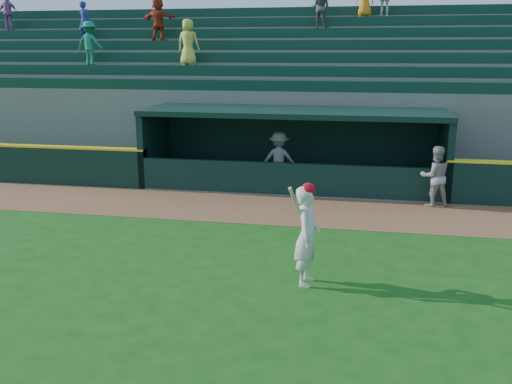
{
  "coord_description": "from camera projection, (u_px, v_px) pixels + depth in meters",
  "views": [
    {
      "loc": [
        2.27,
        -10.0,
        4.23
      ],
      "look_at": [
        0.0,
        1.6,
        1.3
      ],
      "focal_mm": 40.0,
      "sensor_mm": 36.0,
      "label": 1
    }
  ],
  "objects": [
    {
      "name": "batter_at_plate",
      "position": [
        307.0,
        234.0,
        10.45
      ],
      "size": [
        0.55,
        0.81,
        1.95
      ],
      "color": "silver",
      "rests_on": "ground"
    },
    {
      "name": "dugout",
      "position": [
        294.0,
        143.0,
        18.26
      ],
      "size": [
        9.4,
        2.8,
        2.46
      ],
      "color": "slate",
      "rests_on": "ground"
    },
    {
      "name": "dugout_player_inside",
      "position": [
        279.0,
        159.0,
        18.13
      ],
      "size": [
        1.17,
        0.71,
        1.76
      ],
      "primitive_type": "imported",
      "rotation": [
        0.0,
        0.0,
        3.2
      ],
      "color": "#A6A6A0",
      "rests_on": "ground"
    },
    {
      "name": "stands",
      "position": [
        309.0,
        99.0,
        22.36
      ],
      "size": [
        34.5,
        6.25,
        6.98
      ],
      "color": "slate",
      "rests_on": "ground"
    },
    {
      "name": "ground",
      "position": [
        240.0,
        277.0,
        10.97
      ],
      "size": [
        120.0,
        120.0,
        0.0
      ],
      "primitive_type": "plane",
      "color": "#184E13",
      "rests_on": "ground"
    },
    {
      "name": "dugout_player_front",
      "position": [
        435.0,
        176.0,
        15.81
      ],
      "size": [
        0.93,
        0.79,
        1.7
      ],
      "primitive_type": "imported",
      "rotation": [
        0.0,
        0.0,
        3.34
      ],
      "color": "#9C9C97",
      "rests_on": "ground"
    },
    {
      "name": "warning_track",
      "position": [
        279.0,
        209.0,
        15.63
      ],
      "size": [
        40.0,
        3.0,
        0.01
      ],
      "primitive_type": "cube",
      "color": "brown",
      "rests_on": "ground"
    }
  ]
}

